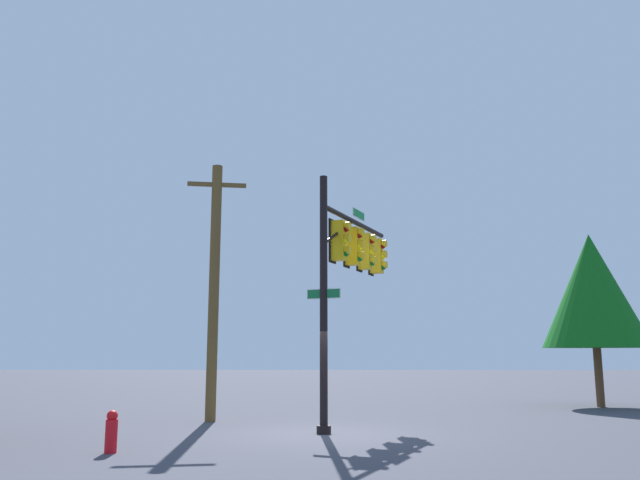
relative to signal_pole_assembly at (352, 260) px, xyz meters
name	(u,v)px	position (x,y,z in m)	size (l,w,h in m)	color
ground_plane	(324,434)	(-1.77, 0.79, -4.59)	(120.00, 120.00, 0.00)	#3C3D48
signal_pole_assembly	(352,260)	(0.00, 0.00, 0.00)	(4.54, 2.44, 6.57)	black
utility_pole	(214,286)	(1.01, 4.13, -0.63)	(0.42, 1.79, 7.70)	brown
fire_hydrant	(111,432)	(-4.88, 5.01, -4.18)	(0.33, 0.24, 0.83)	red
tree_far	(592,290)	(6.27, -9.35, -0.28)	(3.89, 3.89, 6.48)	brown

